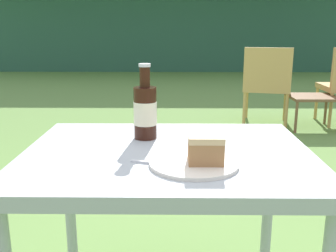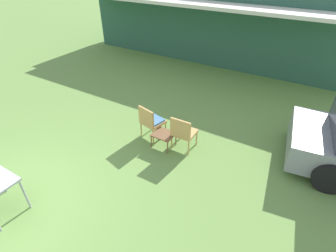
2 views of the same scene
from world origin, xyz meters
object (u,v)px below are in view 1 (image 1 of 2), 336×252
(cake_on_plate, at_px, (200,156))
(garden_side_table, at_px, (313,100))
(patio_table, at_px, (168,177))
(cola_bottle_near, at_px, (145,111))
(wicker_chair_cushioned, at_px, (267,82))

(cake_on_plate, bearing_deg, garden_side_table, 65.94)
(patio_table, bearing_deg, cake_on_plate, -55.34)
(patio_table, xyz_separation_m, cake_on_plate, (0.09, -0.13, 0.11))
(garden_side_table, height_order, cola_bottle_near, cola_bottle_near)
(cola_bottle_near, bearing_deg, wicker_chair_cushioned, 70.19)
(wicker_chair_cushioned, relative_size, patio_table, 1.05)
(garden_side_table, bearing_deg, cake_on_plate, -114.06)
(wicker_chair_cushioned, distance_m, patio_table, 3.55)
(patio_table, height_order, cake_on_plate, cake_on_plate)
(patio_table, height_order, cola_bottle_near, cola_bottle_near)
(wicker_chair_cushioned, bearing_deg, patio_table, 85.79)
(garden_side_table, xyz_separation_m, patio_table, (-1.57, -3.20, 0.35))
(garden_side_table, height_order, cake_on_plate, cake_on_plate)
(patio_table, distance_m, cake_on_plate, 0.19)
(patio_table, xyz_separation_m, cola_bottle_near, (-0.07, 0.13, 0.18))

